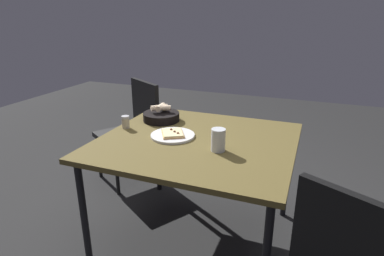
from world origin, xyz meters
The scene contains 7 objects.
ground centered at (0.00, 0.00, 0.00)m, with size 8.00×8.00×0.00m, color #242424.
dining_table centered at (0.00, 0.00, 0.65)m, with size 1.14×1.05×0.71m.
pizza_plate centered at (0.16, 0.01, 0.72)m, with size 0.27×0.27×0.04m.
bread_basket centered at (0.36, -0.24, 0.74)m, with size 0.25×0.25×0.11m.
beer_glass centered at (-0.17, 0.12, 0.76)m, with size 0.08×0.08×0.13m.
pepper_shaker centered at (0.51, -0.02, 0.74)m, with size 0.05×0.05×0.08m.
chair_near centered at (0.81, -0.60, 0.49)m, with size 0.61×0.61×0.87m.
Camera 1 is at (-0.63, 1.69, 1.42)m, focal length 30.20 mm.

